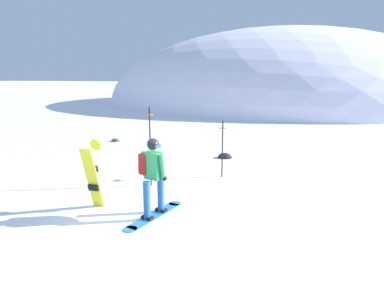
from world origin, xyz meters
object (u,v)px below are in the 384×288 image
(snowboarder_main, at_px, (152,175))
(spare_snowboard, at_px, (93,175))
(piste_marker_far, at_px, (150,141))
(rock_dark, at_px, (225,158))
(piste_marker_near, at_px, (222,144))
(rock_mid, at_px, (116,141))

(snowboarder_main, bearing_deg, spare_snowboard, -178.92)
(piste_marker_far, relative_size, rock_dark, 4.22)
(snowboarder_main, height_order, spare_snowboard, snowboarder_main)
(piste_marker_near, bearing_deg, rock_dark, 98.75)
(piste_marker_near, bearing_deg, piste_marker_far, -141.97)
(piste_marker_far, bearing_deg, spare_snowboard, -106.62)
(spare_snowboard, height_order, piste_marker_near, piste_marker_near)
(rock_dark, height_order, rock_mid, rock_dark)
(piste_marker_near, height_order, rock_mid, piste_marker_near)
(snowboarder_main, height_order, piste_marker_near, piste_marker_near)
(snowboarder_main, height_order, piste_marker_far, piste_marker_far)
(snowboarder_main, relative_size, rock_dark, 3.39)
(rock_mid, bearing_deg, piste_marker_far, -52.59)
(spare_snowboard, distance_m, piste_marker_near, 3.98)
(snowboarder_main, xyz_separation_m, spare_snowboard, (-1.43, -0.03, -0.11))
(snowboarder_main, height_order, rock_mid, snowboarder_main)
(snowboarder_main, relative_size, rock_mid, 4.30)
(spare_snowboard, height_order, rock_mid, spare_snowboard)
(snowboarder_main, xyz_separation_m, piste_marker_near, (0.86, 3.23, 0.08))
(rock_dark, bearing_deg, rock_mid, 163.20)
(rock_dark, relative_size, rock_mid, 1.27)
(rock_dark, bearing_deg, piste_marker_far, -110.31)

